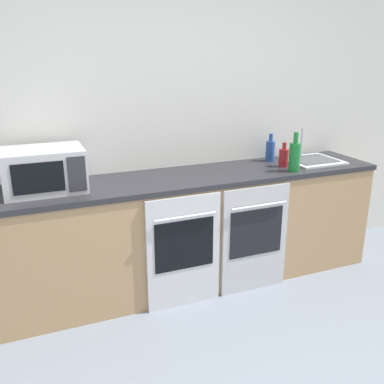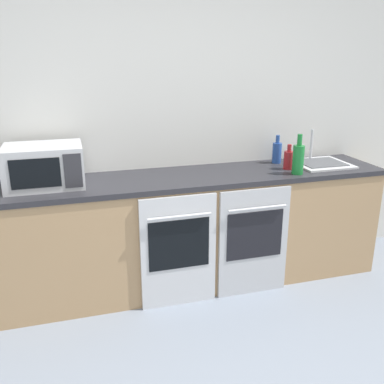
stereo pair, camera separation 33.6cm
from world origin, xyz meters
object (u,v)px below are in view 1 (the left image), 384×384
object	(u,v)px
oven_right	(255,239)
microwave	(44,170)
oven_left	(184,252)
bottle_red	(284,157)
bottle_blue	(270,150)
bottle_green	(295,156)
sink	(312,160)

from	to	relation	value
oven_right	microwave	distance (m)	1.65
oven_left	oven_right	size ratio (longest dim) A/B	1.00
oven_left	microwave	bearing A→B (deg)	159.11
microwave	bottle_red	world-z (taller)	microwave
oven_right	bottle_red	distance (m)	0.74
bottle_blue	microwave	bearing A→B (deg)	-175.56
oven_left	bottle_green	xyz separation A→B (m)	(1.00, 0.12, 0.60)
bottle_blue	sink	distance (m)	0.38
oven_left	sink	xyz separation A→B (m)	(1.34, 0.33, 0.50)
bottle_red	bottle_blue	xyz separation A→B (m)	(0.00, 0.21, 0.01)
oven_left	bottle_green	distance (m)	1.17
microwave	bottle_red	size ratio (longest dim) A/B	2.62
oven_left	microwave	xyz separation A→B (m)	(-0.89, 0.34, 0.63)
microwave	bottle_green	world-z (taller)	bottle_green
bottle_green	oven_left	bearing A→B (deg)	-173.30
oven_left	bottle_red	world-z (taller)	bottle_red
oven_right	bottle_blue	size ratio (longest dim) A/B	3.61
oven_left	oven_right	world-z (taller)	same
microwave	bottle_red	xyz separation A→B (m)	(1.89, -0.07, -0.07)
microwave	bottle_blue	distance (m)	1.90
oven_right	microwave	size ratio (longest dim) A/B	1.62
bottle_blue	bottle_red	bearing A→B (deg)	-90.97
oven_left	bottle_blue	distance (m)	1.25
oven_left	bottle_red	bearing A→B (deg)	15.16
oven_right	bottle_blue	xyz separation A→B (m)	(0.41, 0.49, 0.57)
bottle_green	oven_right	bearing A→B (deg)	-163.66
oven_right	bottle_blue	bearing A→B (deg)	50.06
oven_right	bottle_red	bearing A→B (deg)	33.95
oven_right	sink	bearing A→B (deg)	23.90
bottle_green	sink	size ratio (longest dim) A/B	0.70
bottle_green	bottle_red	bearing A→B (deg)	88.81
oven_right	oven_left	bearing A→B (deg)	180.00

